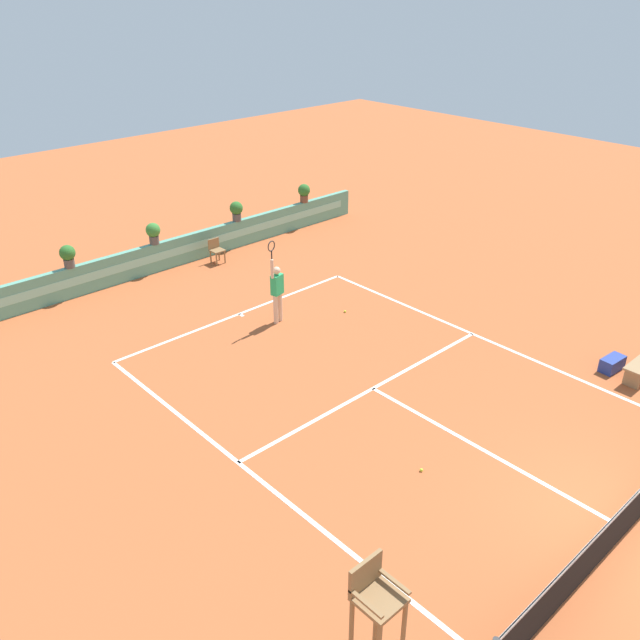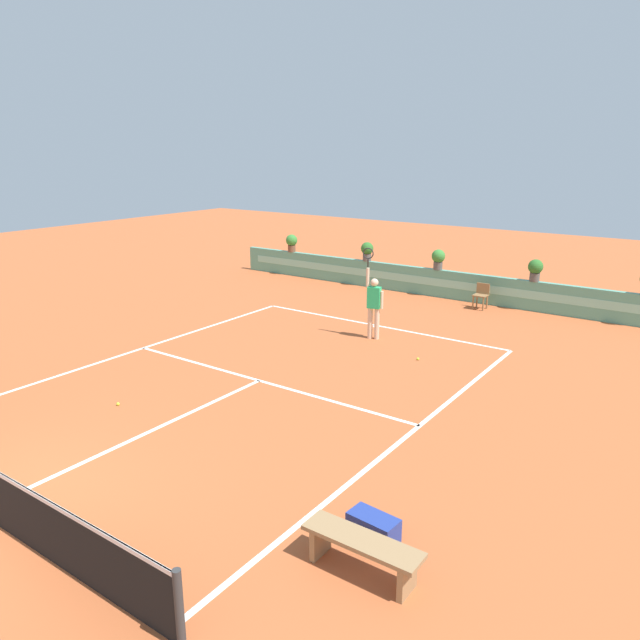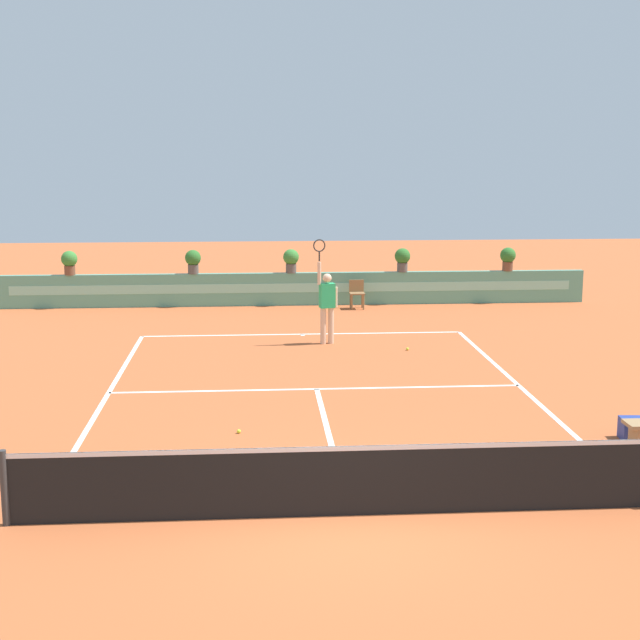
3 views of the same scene
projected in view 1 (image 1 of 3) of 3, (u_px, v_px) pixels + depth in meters
name	position (u px, v px, depth m)	size (l,w,h in m)	color
ground_plane	(385.00, 395.00, 16.12)	(60.00, 60.00, 0.00)	#B2562D
court_lines	(364.00, 383.00, 16.58)	(8.32, 11.94, 0.01)	white
net	(633.00, 509.00, 11.98)	(8.92, 0.10, 1.00)	#333333
back_wall_barrier	(159.00, 257.00, 22.64)	(18.00, 0.21, 1.00)	#599E84
umpire_chair	(375.00, 611.00, 9.10)	(0.60, 0.60, 2.14)	olive
ball_kid_chair	(216.00, 250.00, 23.28)	(0.44, 0.44, 0.85)	olive
gear_bag	(612.00, 364.00, 17.07)	(0.70, 0.36, 0.36)	navy
tennis_player	(277.00, 289.00, 19.02)	(0.61, 0.30, 2.58)	beige
tennis_ball_near_baseline	(345.00, 311.00, 20.02)	(0.07, 0.07, 0.07)	#CCE033
tennis_ball_mid_court	(421.00, 470.00, 13.65)	(0.07, 0.07, 0.07)	#CCE033
potted_plant_left	(68.00, 255.00, 20.37)	(0.48, 0.48, 0.72)	#514C47
potted_plant_far_right	(304.00, 192.00, 26.19)	(0.48, 0.48, 0.72)	brown
potted_plant_right	(236.00, 210.00, 24.21)	(0.48, 0.48, 0.72)	#514C47
potted_plant_centre	(153.00, 232.00, 22.15)	(0.48, 0.48, 0.72)	#514C47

